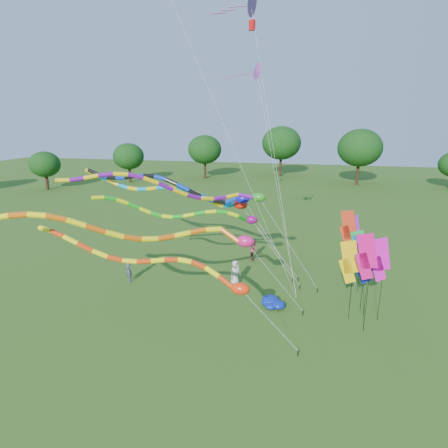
% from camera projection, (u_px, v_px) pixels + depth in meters
% --- Properties ---
extents(ground, '(160.00, 160.00, 0.00)m').
position_uv_depth(ground, '(244.00, 333.00, 19.45)').
color(ground, '#2B5516').
rests_on(ground, ground).
extents(tree_ring, '(115.01, 114.82, 9.59)m').
position_uv_depth(tree_ring, '(158.00, 225.00, 19.45)').
color(tree_ring, '#382314').
rests_on(tree_ring, ground).
extents(tube_kite_red, '(13.75, 1.44, 5.80)m').
position_uv_depth(tube_kite_red, '(163.00, 265.00, 18.81)').
color(tube_kite_red, black).
rests_on(tube_kite_red, ground).
extents(tube_kite_orange, '(13.85, 5.99, 7.28)m').
position_uv_depth(tube_kite_orange, '(161.00, 233.00, 18.62)').
color(tube_kite_orange, black).
rests_on(tube_kite_orange, ground).
extents(tube_kite_purple, '(13.79, 5.64, 8.69)m').
position_uv_depth(tube_kite_purple, '(187.00, 190.00, 20.76)').
color(tube_kite_purple, black).
rests_on(tube_kite_purple, ground).
extents(tube_kite_blue, '(14.66, 1.25, 7.93)m').
position_uv_depth(tube_kite_blue, '(182.00, 188.00, 24.31)').
color(tube_kite_blue, black).
rests_on(tube_kite_blue, ground).
extents(tube_kite_cyan, '(14.59, 1.17, 7.88)m').
position_uv_depth(tube_kite_cyan, '(182.00, 194.00, 25.34)').
color(tube_kite_cyan, black).
rests_on(tube_kite_cyan, ground).
extents(tube_kite_green, '(11.63, 5.38, 7.04)m').
position_uv_depth(tube_kite_green, '(197.00, 214.00, 23.06)').
color(tube_kite_green, black).
rests_on(tube_kite_green, ground).
extents(delta_kite_high_a, '(5.53, 1.64, 17.47)m').
position_uv_depth(delta_kite_high_a, '(251.00, 3.00, 19.69)').
color(delta_kite_high_a, black).
rests_on(delta_kite_high_a, ground).
extents(delta_kite_high_c, '(5.67, 5.26, 14.63)m').
position_uv_depth(delta_kite_high_c, '(256.00, 71.00, 23.96)').
color(delta_kite_high_c, black).
rests_on(delta_kite_high_c, ground).
extents(banner_pole_magenta_a, '(1.16, 0.14, 5.40)m').
position_uv_depth(banner_pole_magenta_a, '(366.00, 257.00, 18.61)').
color(banner_pole_magenta_a, black).
rests_on(banner_pole_magenta_a, ground).
extents(banner_pole_green, '(1.16, 0.26, 4.15)m').
position_uv_depth(banner_pole_green, '(358.00, 249.00, 23.46)').
color(banner_pole_green, black).
rests_on(banner_pole_green, ground).
extents(banner_pole_violet, '(1.16, 0.11, 4.31)m').
position_uv_depth(banner_pole_violet, '(353.00, 232.00, 26.55)').
color(banner_pole_violet, black).
rests_on(banner_pole_violet, ground).
extents(banner_pole_red, '(1.13, 0.44, 5.30)m').
position_uv_depth(banner_pole_red, '(348.00, 229.00, 23.71)').
color(banner_pole_red, black).
rests_on(banner_pole_red, ground).
extents(banner_pole_blue_b, '(1.09, 0.56, 4.50)m').
position_uv_depth(banner_pole_blue_b, '(365.00, 262.00, 20.32)').
color(banner_pole_blue_b, black).
rests_on(banner_pole_blue_b, ground).
extents(banner_pole_magenta_b, '(1.15, 0.33, 4.84)m').
position_uv_depth(banner_pole_magenta_b, '(380.00, 260.00, 19.78)').
color(banner_pole_magenta_b, black).
rests_on(banner_pole_magenta_b, ground).
extents(banner_pole_blue_a, '(1.15, 0.33, 4.61)m').
position_uv_depth(banner_pole_blue_a, '(361.00, 256.00, 21.03)').
color(banner_pole_blue_a, black).
rests_on(banner_pole_blue_a, ground).
extents(banner_pole_orange, '(1.16, 0.15, 4.64)m').
position_uv_depth(banner_pole_orange, '(349.00, 262.00, 19.97)').
color(banner_pole_orange, black).
rests_on(banner_pole_orange, ground).
extents(blue_nylon_heap, '(1.71, 1.66, 0.55)m').
position_uv_depth(blue_nylon_heap, '(276.00, 304.00, 21.97)').
color(blue_nylon_heap, '#0B249A').
rests_on(blue_nylon_heap, ground).
extents(person_a, '(0.93, 0.99, 1.70)m').
position_uv_depth(person_a, '(235.00, 273.00, 25.02)').
color(person_a, beige).
rests_on(person_a, ground).
extents(person_b, '(0.73, 0.75, 1.73)m').
position_uv_depth(person_b, '(128.00, 270.00, 25.49)').
color(person_b, '#42475C').
rests_on(person_b, ground).
extents(person_c, '(0.75, 0.92, 1.74)m').
position_uv_depth(person_c, '(254.00, 250.00, 29.45)').
color(person_c, maroon).
rests_on(person_c, ground).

